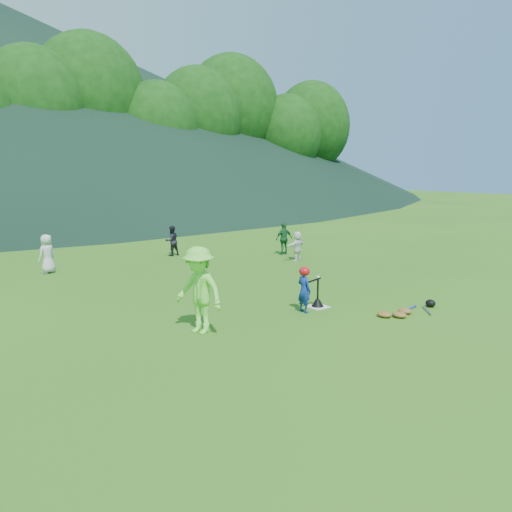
{
  "coord_description": "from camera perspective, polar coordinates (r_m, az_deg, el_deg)",
  "views": [
    {
      "loc": [
        -8.09,
        -8.48,
        3.26
      ],
      "look_at": [
        0.0,
        2.5,
        0.9
      ],
      "focal_mm": 35.0,
      "sensor_mm": 36.0,
      "label": 1
    }
  ],
  "objects": [
    {
      "name": "equipment_pile",
      "position": [
        12.02,
        16.71,
        -6.03
      ],
      "size": [
        1.8,
        0.78,
        0.19
      ],
      "color": "olive",
      "rests_on": "ground"
    },
    {
      "name": "adult_coach",
      "position": [
        10.08,
        -6.53,
        -3.9
      ],
      "size": [
        0.98,
        1.29,
        1.77
      ],
      "primitive_type": "imported",
      "rotation": [
        0.0,
        0.0,
        -1.26
      ],
      "color": "#73EC45",
      "rests_on": "ground"
    },
    {
      "name": "fielder_b",
      "position": [
        19.38,
        -9.6,
        1.72
      ],
      "size": [
        0.59,
        0.48,
        1.15
      ],
      "primitive_type": "imported",
      "rotation": [
        0.0,
        0.0,
        3.22
      ],
      "color": "black",
      "rests_on": "ground"
    },
    {
      "name": "fielder_d",
      "position": [
        18.16,
        4.72,
        1.15
      ],
      "size": [
        1.04,
        0.59,
        1.07
      ],
      "primitive_type": "imported",
      "rotation": [
        0.0,
        0.0,
        3.43
      ],
      "color": "white",
      "rests_on": "ground"
    },
    {
      "name": "tree_line",
      "position": [
        43.4,
        -26.11,
        15.4
      ],
      "size": [
        70.04,
        11.4,
        14.82
      ],
      "color": "#382314",
      "rests_on": "ground"
    },
    {
      "name": "ground",
      "position": [
        12.17,
        7.03,
        -5.81
      ],
      "size": [
        120.0,
        120.0,
        0.0
      ],
      "primitive_type": "plane",
      "color": "#296216",
      "rests_on": "ground"
    },
    {
      "name": "batting_tee",
      "position": [
        12.13,
        7.05,
        -5.22
      ],
      "size": [
        0.3,
        0.3,
        0.68
      ],
      "color": "black",
      "rests_on": "home_plate"
    },
    {
      "name": "batter_gear",
      "position": [
        11.5,
        5.64,
        -1.85
      ],
      "size": [
        0.73,
        0.26,
        0.41
      ],
      "color": "red",
      "rests_on": "ground"
    },
    {
      "name": "outfield_fence",
      "position": [
        37.46,
        -23.91,
        5.06
      ],
      "size": [
        70.07,
        0.08,
        1.33
      ],
      "color": "gray",
      "rests_on": "ground"
    },
    {
      "name": "baseball",
      "position": [
        11.99,
        7.11,
        -2.41
      ],
      "size": [
        0.08,
        0.08,
        0.08
      ],
      "primitive_type": "sphere",
      "color": "white",
      "rests_on": "batting_tee"
    },
    {
      "name": "home_plate",
      "position": [
        12.16,
        7.04,
        -5.76
      ],
      "size": [
        0.45,
        0.45,
        0.02
      ],
      "primitive_type": "cube",
      "color": "silver",
      "rests_on": "ground"
    },
    {
      "name": "fielder_c",
      "position": [
        19.38,
        3.22,
        2.0
      ],
      "size": [
        0.76,
        0.36,
        1.25
      ],
      "primitive_type": "imported",
      "rotation": [
        0.0,
        0.0,
        3.07
      ],
      "color": "#1C5D2E",
      "rests_on": "ground"
    },
    {
      "name": "fielder_a",
      "position": [
        17.21,
        -22.77,
        0.23
      ],
      "size": [
        0.72,
        0.63,
        1.24
      ],
      "primitive_type": "imported",
      "rotation": [
        0.0,
        0.0,
        3.62
      ],
      "color": "silver",
      "rests_on": "ground"
    },
    {
      "name": "batter_child",
      "position": [
        11.58,
        5.52,
        -3.91
      ],
      "size": [
        0.26,
        0.39,
        1.04
      ],
      "primitive_type": "imported",
      "rotation": [
        0.0,
        0.0,
        1.61
      ],
      "color": "navy",
      "rests_on": "ground"
    }
  ]
}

